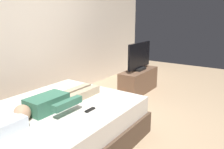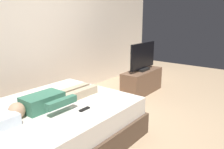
{
  "view_description": "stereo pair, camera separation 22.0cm",
  "coord_description": "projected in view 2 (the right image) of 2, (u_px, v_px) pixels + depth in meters",
  "views": [
    {
      "loc": [
        -2.6,
        -1.68,
        1.62
      ],
      "look_at": [
        0.31,
        0.31,
        0.69
      ],
      "focal_mm": 35.4,
      "sensor_mm": 36.0,
      "label": 1
    },
    {
      "loc": [
        -2.47,
        -1.86,
        1.62
      ],
      "look_at": [
        0.31,
        0.31,
        0.69
      ],
      "focal_mm": 35.4,
      "sensor_mm": 36.0,
      "label": 2
    }
  ],
  "objects": [
    {
      "name": "ground_plane",
      "position": [
        116.0,
        125.0,
        3.41
      ],
      "size": [
        10.0,
        10.0,
        0.0
      ],
      "primitive_type": "plane",
      "color": "tan"
    },
    {
      "name": "back_wall",
      "position": [
        58.0,
        28.0,
        4.39
      ],
      "size": [
        6.4,
        0.1,
        2.8
      ],
      "primitive_type": "cube",
      "color": "beige",
      "rests_on": "ground"
    },
    {
      "name": "remote",
      "position": [
        84.0,
        109.0,
        2.63
      ],
      "size": [
        0.15,
        0.04,
        0.02
      ],
      "primitive_type": "cube",
      "color": "black",
      "rests_on": "bed"
    },
    {
      "name": "bed",
      "position": [
        52.0,
        126.0,
        2.81
      ],
      "size": [
        2.08,
        1.64,
        0.54
      ],
      "color": "brown",
      "rests_on": "ground"
    },
    {
      "name": "tv",
      "position": [
        143.0,
        57.0,
        4.66
      ],
      "size": [
        0.88,
        0.2,
        0.59
      ],
      "color": "black",
      "rests_on": "tv_stand"
    },
    {
      "name": "person",
      "position": [
        52.0,
        100.0,
        2.74
      ],
      "size": [
        1.26,
        0.46,
        0.18
      ],
      "color": "#387056",
      "rests_on": "bed"
    },
    {
      "name": "tv_stand",
      "position": [
        142.0,
        82.0,
        4.79
      ],
      "size": [
        1.1,
        0.4,
        0.5
      ],
      "primitive_type": "cube",
      "color": "brown",
      "rests_on": "ground"
    }
  ]
}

